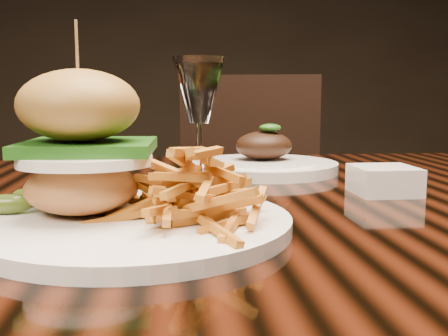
{
  "coord_description": "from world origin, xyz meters",
  "views": [
    {
      "loc": [
        -0.13,
        -0.71,
        0.89
      ],
      "look_at": [
        -0.07,
        -0.18,
        0.81
      ],
      "focal_mm": 42.0,
      "sensor_mm": 36.0,
      "label": 1
    }
  ],
  "objects": [
    {
      "name": "dining_table",
      "position": [
        0.0,
        0.0,
        0.67
      ],
      "size": [
        1.6,
        0.9,
        0.75
      ],
      "color": "black",
      "rests_on": "ground"
    },
    {
      "name": "burger_plate",
      "position": [
        -0.17,
        -0.19,
        0.8
      ],
      "size": [
        0.31,
        0.31,
        0.21
      ],
      "rotation": [
        0.0,
        0.0,
        -0.26
      ],
      "color": "white",
      "rests_on": "dining_table"
    },
    {
      "name": "ramekin",
      "position": [
        0.17,
        -0.03,
        0.77
      ],
      "size": [
        0.09,
        0.09,
        0.04
      ],
      "primitive_type": "cube",
      "rotation": [
        0.0,
        0.0,
        -0.16
      ],
      "color": "white",
      "rests_on": "dining_table"
    },
    {
      "name": "wine_glass",
      "position": [
        -0.09,
        -0.03,
        0.88
      ],
      "size": [
        0.07,
        0.07,
        0.18
      ],
      "color": "white",
      "rests_on": "dining_table"
    },
    {
      "name": "far_dish",
      "position": [
        0.04,
        0.19,
        0.77
      ],
      "size": [
        0.26,
        0.26,
        0.09
      ],
      "rotation": [
        0.0,
        0.0,
        0.23
      ],
      "color": "white",
      "rests_on": "dining_table"
    },
    {
      "name": "chair_far",
      "position": [
        0.11,
        0.89,
        0.54
      ],
      "size": [
        0.55,
        0.56,
        0.95
      ],
      "rotation": [
        0.0,
        0.0,
        -0.23
      ],
      "color": "black",
      "rests_on": "ground"
    }
  ]
}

